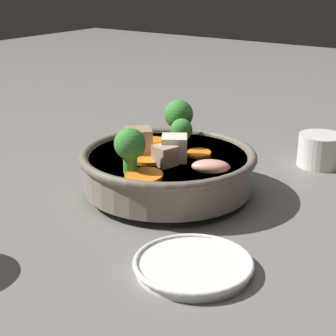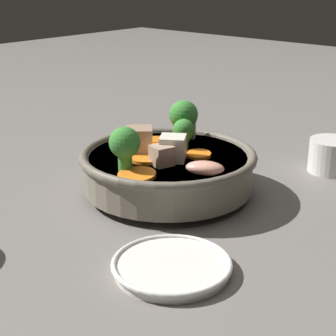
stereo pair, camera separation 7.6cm
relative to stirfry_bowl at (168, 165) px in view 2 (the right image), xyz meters
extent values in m
plane|color=slate|center=(0.00, 0.00, -0.04)|extent=(3.00, 3.00, 0.00)
cylinder|color=slate|center=(0.00, 0.00, -0.04)|extent=(0.13, 0.13, 0.01)
cylinder|color=slate|center=(0.00, 0.00, -0.01)|extent=(0.23, 0.23, 0.05)
torus|color=#685F52|center=(0.00, 0.00, 0.01)|extent=(0.24, 0.24, 0.01)
cylinder|color=brown|center=(0.00, 0.00, 0.00)|extent=(0.21, 0.21, 0.03)
cylinder|color=orange|center=(-0.01, 0.00, 0.02)|extent=(0.05, 0.05, 0.01)
cylinder|color=orange|center=(-0.02, -0.02, 0.02)|extent=(0.05, 0.05, 0.01)
cylinder|color=orange|center=(0.03, -0.01, 0.02)|extent=(0.06, 0.06, 0.01)
cylinder|color=orange|center=(-0.02, 0.03, 0.02)|extent=(0.04, 0.04, 0.01)
cylinder|color=orange|center=(0.09, 0.02, 0.02)|extent=(0.05, 0.05, 0.01)
cylinder|color=orange|center=(-0.03, -0.05, 0.02)|extent=(0.05, 0.05, 0.01)
cylinder|color=green|center=(0.08, 0.00, 0.03)|extent=(0.02, 0.02, 0.02)
sphere|color=#388433|center=(0.08, 0.00, 0.05)|extent=(0.04, 0.04, 0.04)
cylinder|color=green|center=(-0.03, 0.00, 0.02)|extent=(0.01, 0.01, 0.02)
sphere|color=#388433|center=(-0.03, 0.00, 0.04)|extent=(0.03, 0.03, 0.03)
cylinder|color=green|center=(-0.06, -0.02, 0.03)|extent=(0.02, 0.02, 0.03)
sphere|color=#388433|center=(-0.06, -0.02, 0.05)|extent=(0.04, 0.04, 0.04)
cube|color=silver|center=(0.01, 0.02, 0.03)|extent=(0.05, 0.05, 0.03)
cube|color=silver|center=(-0.08, -0.03, 0.03)|extent=(0.03, 0.03, 0.02)
cube|color=#9E7F66|center=(0.02, -0.04, 0.03)|extent=(0.05, 0.05, 0.03)
cube|color=tan|center=(0.03, 0.02, 0.03)|extent=(0.03, 0.03, 0.03)
ellipsoid|color=#EA9E84|center=(0.03, 0.08, 0.02)|extent=(0.05, 0.05, 0.02)
cylinder|color=white|center=(0.15, 0.14, -0.04)|extent=(0.12, 0.12, 0.01)
torus|color=white|center=(0.15, 0.14, -0.03)|extent=(0.13, 0.13, 0.01)
cylinder|color=white|center=(-0.23, 0.13, -0.02)|extent=(0.07, 0.07, 0.05)
cylinder|color=brown|center=(-0.23, 0.13, 0.00)|extent=(0.06, 0.06, 0.00)
camera|label=1|loc=(0.59, 0.42, 0.26)|focal=60.00mm
camera|label=2|loc=(0.54, 0.48, 0.26)|focal=60.00mm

